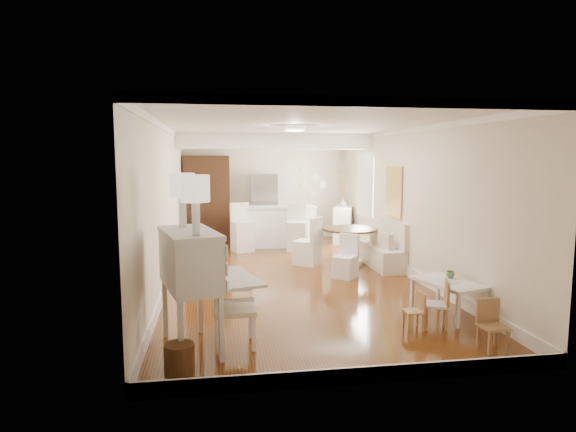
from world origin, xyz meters
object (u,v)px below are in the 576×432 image
object	(u,v)px
fridge	(277,207)
sideboard	(343,224)
slip_chair_far	(307,241)
kids_chair_b	(436,304)
dining_table	(350,247)
wicker_basket	(179,359)
kids_chair_a	(413,311)
slip_chair_near	(345,256)
gustavian_armchair	(234,308)
pantry_cabinet	(207,199)
secretary_bureau	(191,290)
breakfast_counter	(275,226)
kids_table	(447,298)
bar_stool_left	(242,227)
bar_stool_right	(296,228)
kids_chair_c	(493,326)

from	to	relation	value
fridge	sideboard	bearing A→B (deg)	-21.84
slip_chair_far	sideboard	bearing A→B (deg)	-174.25
kids_chair_b	dining_table	xyz separation A→B (m)	(-0.07, 3.85, 0.06)
wicker_basket	kids_chair_a	distance (m)	3.07
slip_chair_near	wicker_basket	bearing A→B (deg)	-85.22
gustavian_armchair	slip_chair_far	bearing A→B (deg)	-22.88
gustavian_armchair	wicker_basket	xyz separation A→B (m)	(-0.60, -0.67, -0.30)
pantry_cabinet	gustavian_armchair	bearing A→B (deg)	-86.92
secretary_bureau	breakfast_counter	distance (m)	6.68
gustavian_armchair	pantry_cabinet	xyz separation A→B (m)	(-0.40, 7.47, 0.69)
kids_table	slip_chair_far	bearing A→B (deg)	110.36
fridge	secretary_bureau	bearing A→B (deg)	-104.98
slip_chair_far	fridge	world-z (taller)	fridge
kids_chair_b	bar_stool_left	world-z (taller)	bar_stool_left
wicker_basket	slip_chair_near	size ratio (longest dim) A/B	0.39
kids_table	bar_stool_right	xyz separation A→B (m)	(-1.30, 5.14, 0.31)
gustavian_armchair	sideboard	world-z (taller)	sideboard
bar_stool_left	pantry_cabinet	distance (m)	1.90
bar_stool_right	sideboard	world-z (taller)	bar_stool_right
kids_chair_a	bar_stool_left	distance (m)	6.00
dining_table	gustavian_armchair	bearing A→B (deg)	-122.49
kids_chair_b	pantry_cabinet	size ratio (longest dim) A/B	0.28
breakfast_counter	slip_chair_near	bearing A→B (deg)	-75.26
secretary_bureau	gustavian_armchair	distance (m)	0.56
kids_chair_a	secretary_bureau	bearing A→B (deg)	-84.83
gustavian_armchair	bar_stool_right	distance (m)	6.04
wicker_basket	slip_chair_far	xyz separation A→B (m)	(2.31, 4.91, 0.34)
kids_chair_c	slip_chair_far	world-z (taller)	slip_chair_far
slip_chair_far	sideboard	xyz separation A→B (m)	(1.48, 2.53, -0.02)
gustavian_armchair	kids_table	distance (m)	3.11
kids_chair_b	fridge	distance (m)	7.35
breakfast_counter	bar_stool_right	size ratio (longest dim) A/B	1.82
wicker_basket	bar_stool_right	xyz separation A→B (m)	(2.34, 6.46, 0.41)
slip_chair_near	slip_chair_far	size ratio (longest dim) A/B	0.81
slip_chair_near	pantry_cabinet	size ratio (longest dim) A/B	0.35
secretary_bureau	kids_chair_a	size ratio (longest dim) A/B	2.81
slip_chair_far	bar_stool_left	size ratio (longest dim) A/B	0.86
gustavian_armchair	bar_stool_right	size ratio (longest dim) A/B	0.82
kids_chair_b	kids_table	bearing A→B (deg)	158.45
bar_stool_left	kids_chair_a	bearing A→B (deg)	-88.46
sideboard	kids_chair_c	bearing A→B (deg)	-70.79
wicker_basket	gustavian_armchair	bearing A→B (deg)	48.19
secretary_bureau	slip_chair_near	size ratio (longest dim) A/B	1.74
bar_stool_left	wicker_basket	bearing A→B (deg)	-115.97
gustavian_armchair	breakfast_counter	xyz separation A→B (m)	(1.30, 6.39, 0.05)
kids_chair_c	slip_chair_near	bearing A→B (deg)	100.57
breakfast_counter	bar_stool_right	bearing A→B (deg)	-54.25
bar_stool_left	slip_chair_near	bearing A→B (deg)	-75.59
kids_table	sideboard	bearing A→B (deg)	88.60
breakfast_counter	bar_stool_left	distance (m)	1.00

